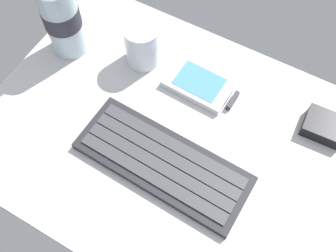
# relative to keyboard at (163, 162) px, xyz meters

# --- Properties ---
(ground_plane) EXTENTS (0.64, 0.48, 0.03)m
(ground_plane) POSITION_rel_keyboard_xyz_m (-0.02, 0.05, -0.02)
(ground_plane) COLOR #B7BABC
(keyboard) EXTENTS (0.29, 0.12, 0.02)m
(keyboard) POSITION_rel_keyboard_xyz_m (0.00, 0.00, 0.00)
(keyboard) COLOR #232328
(keyboard) RESTS_ON ground_plane
(handheld_device) EXTENTS (0.13, 0.08, 0.02)m
(handheld_device) POSITION_rel_keyboard_xyz_m (-0.01, 0.17, -0.00)
(handheld_device) COLOR silver
(handheld_device) RESTS_ON ground_plane
(juice_cup) EXTENTS (0.06, 0.06, 0.09)m
(juice_cup) POSITION_rel_keyboard_xyz_m (-0.14, 0.17, 0.03)
(juice_cup) COLOR silver
(juice_cup) RESTS_ON ground_plane
(water_bottle) EXTENTS (0.07, 0.07, 0.21)m
(water_bottle) POSITION_rel_keyboard_xyz_m (-0.28, 0.13, 0.08)
(water_bottle) COLOR silver
(water_bottle) RESTS_ON ground_plane
(charger_block) EXTENTS (0.07, 0.06, 0.02)m
(charger_block) POSITION_rel_keyboard_xyz_m (0.21, 0.19, 0.00)
(charger_block) COLOR black
(charger_block) RESTS_ON ground_plane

